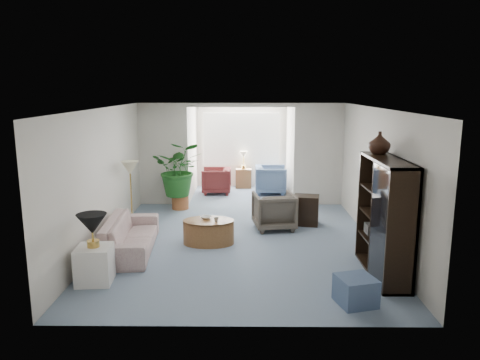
{
  "coord_description": "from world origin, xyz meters",
  "views": [
    {
      "loc": [
        0.08,
        -8.14,
        2.85
      ],
      "look_at": [
        0.0,
        0.6,
        1.1
      ],
      "focal_mm": 34.44,
      "sensor_mm": 36.0,
      "label": 1
    }
  ],
  "objects_px": {
    "cabinet_urn": "(379,143)",
    "sunroom_chair_maroon": "(216,181)",
    "coffee_bowl": "(206,217)",
    "ottoman": "(356,291)",
    "floor_lamp": "(130,168)",
    "sunroom_chair_blue": "(271,180)",
    "sofa": "(130,235)",
    "table_lamp": "(92,224)",
    "wingback_chair": "(274,211)",
    "entertainment_cabinet": "(385,218)",
    "coffee_table": "(209,232)",
    "coffee_cup": "(216,220)",
    "end_table": "(95,265)",
    "sunroom_table": "(244,178)",
    "framed_picture": "(379,155)",
    "plant_pot": "(180,202)",
    "side_table_dark": "(306,210)"
  },
  "relations": [
    {
      "from": "side_table_dark",
      "to": "coffee_cup",
      "type": "bearing_deg",
      "value": -143.59
    },
    {
      "from": "plant_pot",
      "to": "wingback_chair",
      "type": "bearing_deg",
      "value": -36.12
    },
    {
      "from": "coffee_table",
      "to": "coffee_cup",
      "type": "bearing_deg",
      "value": -33.69
    },
    {
      "from": "coffee_table",
      "to": "entertainment_cabinet",
      "type": "bearing_deg",
      "value": -26.43
    },
    {
      "from": "framed_picture",
      "to": "wingback_chair",
      "type": "distance_m",
      "value": 2.46
    },
    {
      "from": "end_table",
      "to": "sunroom_chair_blue",
      "type": "distance_m",
      "value": 6.63
    },
    {
      "from": "floor_lamp",
      "to": "sunroom_chair_blue",
      "type": "height_order",
      "value": "floor_lamp"
    },
    {
      "from": "side_table_dark",
      "to": "entertainment_cabinet",
      "type": "bearing_deg",
      "value": -72.45
    },
    {
      "from": "cabinet_urn",
      "to": "sunroom_chair_maroon",
      "type": "distance_m",
      "value": 6.07
    },
    {
      "from": "table_lamp",
      "to": "floor_lamp",
      "type": "distance_m",
      "value": 2.83
    },
    {
      "from": "sunroom_chair_blue",
      "to": "ottoman",
      "type": "bearing_deg",
      "value": -173.01
    },
    {
      "from": "framed_picture",
      "to": "coffee_cup",
      "type": "height_order",
      "value": "framed_picture"
    },
    {
      "from": "floor_lamp",
      "to": "coffee_table",
      "type": "height_order",
      "value": "floor_lamp"
    },
    {
      "from": "floor_lamp",
      "to": "wingback_chair",
      "type": "xyz_separation_m",
      "value": [
        2.95,
        -0.1,
        -0.87
      ]
    },
    {
      "from": "sunroom_chair_maroon",
      "to": "sunroom_table",
      "type": "distance_m",
      "value": 1.06
    },
    {
      "from": "coffee_bowl",
      "to": "ottoman",
      "type": "xyz_separation_m",
      "value": [
        2.21,
        -2.53,
        -0.29
      ]
    },
    {
      "from": "framed_picture",
      "to": "coffee_table",
      "type": "bearing_deg",
      "value": 177.14
    },
    {
      "from": "coffee_table",
      "to": "plant_pot",
      "type": "bearing_deg",
      "value": 109.14
    },
    {
      "from": "coffee_bowl",
      "to": "sunroom_table",
      "type": "xyz_separation_m",
      "value": [
        0.7,
        4.82,
        -0.2
      ]
    },
    {
      "from": "ottoman",
      "to": "plant_pot",
      "type": "relative_size",
      "value": 1.18
    },
    {
      "from": "side_table_dark",
      "to": "sunroom_chair_maroon",
      "type": "relative_size",
      "value": 0.81
    },
    {
      "from": "floor_lamp",
      "to": "cabinet_urn",
      "type": "relative_size",
      "value": 1.0
    },
    {
      "from": "framed_picture",
      "to": "sunroom_table",
      "type": "height_order",
      "value": "framed_picture"
    },
    {
      "from": "floor_lamp",
      "to": "coffee_cup",
      "type": "xyz_separation_m",
      "value": [
        1.83,
        -1.15,
        -0.76
      ]
    },
    {
      "from": "sofa",
      "to": "end_table",
      "type": "xyz_separation_m",
      "value": [
        -0.2,
        -1.35,
        -0.02
      ]
    },
    {
      "from": "sofa",
      "to": "coffee_bowl",
      "type": "distance_m",
      "value": 1.42
    },
    {
      "from": "floor_lamp",
      "to": "coffee_table",
      "type": "bearing_deg",
      "value": -31.96
    },
    {
      "from": "table_lamp",
      "to": "wingback_chair",
      "type": "bearing_deg",
      "value": 43.75
    },
    {
      "from": "coffee_table",
      "to": "sunroom_chair_maroon",
      "type": "bearing_deg",
      "value": 91.43
    },
    {
      "from": "framed_picture",
      "to": "sunroom_chair_blue",
      "type": "height_order",
      "value": "framed_picture"
    },
    {
      "from": "framed_picture",
      "to": "ottoman",
      "type": "distance_m",
      "value": 2.87
    },
    {
      "from": "entertainment_cabinet",
      "to": "table_lamp",
      "type": "bearing_deg",
      "value": -175.17
    },
    {
      "from": "coffee_cup",
      "to": "table_lamp",
      "type": "bearing_deg",
      "value": -135.73
    },
    {
      "from": "table_lamp",
      "to": "sunroom_table",
      "type": "xyz_separation_m",
      "value": [
        2.2,
        6.69,
        -0.63
      ]
    },
    {
      "from": "coffee_cup",
      "to": "side_table_dark",
      "type": "distance_m",
      "value": 2.27
    },
    {
      "from": "sofa",
      "to": "side_table_dark",
      "type": "xyz_separation_m",
      "value": [
        3.33,
        1.66,
        0.02
      ]
    },
    {
      "from": "floor_lamp",
      "to": "sunroom_chair_blue",
      "type": "relative_size",
      "value": 0.43
    },
    {
      "from": "table_lamp",
      "to": "coffee_bowl",
      "type": "relative_size",
      "value": 2.18
    },
    {
      "from": "wingback_chair",
      "to": "ottoman",
      "type": "bearing_deg",
      "value": 96.09
    },
    {
      "from": "coffee_table",
      "to": "table_lamp",
      "type": "bearing_deg",
      "value": -131.43
    },
    {
      "from": "table_lamp",
      "to": "entertainment_cabinet",
      "type": "bearing_deg",
      "value": 4.83
    },
    {
      "from": "floor_lamp",
      "to": "end_table",
      "type": "bearing_deg",
      "value": -87.63
    },
    {
      "from": "coffee_bowl",
      "to": "entertainment_cabinet",
      "type": "bearing_deg",
      "value": -27.63
    },
    {
      "from": "side_table_dark",
      "to": "entertainment_cabinet",
      "type": "xyz_separation_m",
      "value": [
        0.84,
        -2.64,
        0.59
      ]
    },
    {
      "from": "sofa",
      "to": "table_lamp",
      "type": "height_order",
      "value": "table_lamp"
    },
    {
      "from": "framed_picture",
      "to": "sunroom_chair_maroon",
      "type": "bearing_deg",
      "value": 126.02
    },
    {
      "from": "coffee_bowl",
      "to": "plant_pot",
      "type": "bearing_deg",
      "value": 108.81
    },
    {
      "from": "framed_picture",
      "to": "ottoman",
      "type": "xyz_separation_m",
      "value": [
        -0.88,
        -2.28,
        -1.51
      ]
    },
    {
      "from": "ottoman",
      "to": "sofa",
      "type": "bearing_deg",
      "value": 150.22
    },
    {
      "from": "coffee_bowl",
      "to": "sunroom_table",
      "type": "height_order",
      "value": "sunroom_table"
    }
  ]
}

